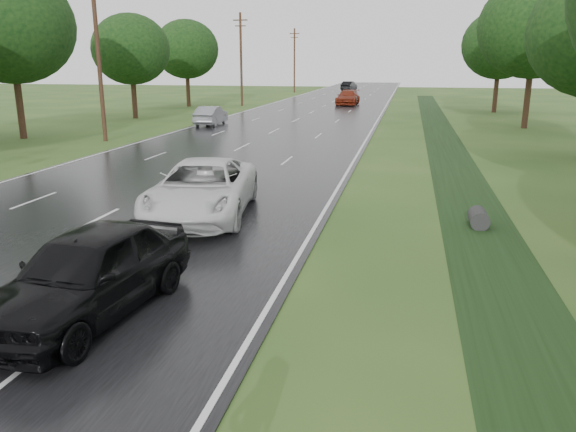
# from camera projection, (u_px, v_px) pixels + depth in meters

# --- Properties ---
(road) EXTENTS (14.00, 180.00, 0.04)m
(road) POSITION_uv_depth(u_px,v_px,m) (307.00, 115.00, 52.13)
(road) COLOR black
(road) RESTS_ON ground
(edge_stripe_east) EXTENTS (0.12, 180.00, 0.01)m
(edge_stripe_east) POSITION_uv_depth(u_px,v_px,m) (380.00, 116.00, 50.77)
(edge_stripe_east) COLOR silver
(edge_stripe_east) RESTS_ON road
(edge_stripe_west) EXTENTS (0.12, 180.00, 0.01)m
(edge_stripe_west) POSITION_uv_depth(u_px,v_px,m) (237.00, 114.00, 53.48)
(edge_stripe_west) COLOR silver
(edge_stripe_west) RESTS_ON road
(center_line) EXTENTS (0.12, 180.00, 0.01)m
(center_line) POSITION_uv_depth(u_px,v_px,m) (307.00, 115.00, 52.13)
(center_line) COLOR silver
(center_line) RESTS_ON road
(drainage_ditch) EXTENTS (2.20, 120.00, 0.56)m
(drainage_ditch) POSITION_uv_depth(u_px,v_px,m) (456.00, 172.00, 25.02)
(drainage_ditch) COLOR black
(drainage_ditch) RESTS_ON ground
(utility_pole_mid) EXTENTS (1.60, 0.26, 10.00)m
(utility_pole_mid) POSITION_uv_depth(u_px,v_px,m) (98.00, 55.00, 33.74)
(utility_pole_mid) COLOR #3C2618
(utility_pole_mid) RESTS_ON ground
(utility_pole_far) EXTENTS (1.60, 0.26, 10.00)m
(utility_pole_far) POSITION_uv_depth(u_px,v_px,m) (241.00, 58.00, 62.04)
(utility_pole_far) COLOR #3C2618
(utility_pole_far) RESTS_ON ground
(utility_pole_distant) EXTENTS (1.60, 0.26, 10.00)m
(utility_pole_distant) POSITION_uv_depth(u_px,v_px,m) (294.00, 60.00, 90.34)
(utility_pole_distant) COLOR #3C2618
(utility_pole_distant) RESTS_ON ground
(tree_east_d) EXTENTS (8.00, 8.00, 10.76)m
(tree_east_d) POSITION_uv_depth(u_px,v_px,m) (535.00, 28.00, 40.08)
(tree_east_d) COLOR #3C2618
(tree_east_d) RESTS_ON ground
(tree_east_f) EXTENTS (7.20, 7.20, 9.62)m
(tree_east_f) POSITION_uv_depth(u_px,v_px,m) (500.00, 45.00, 53.55)
(tree_east_f) COLOR #3C2618
(tree_east_f) RESTS_ON ground
(tree_west_c) EXTENTS (7.80, 7.80, 10.43)m
(tree_west_c) POSITION_uv_depth(u_px,v_px,m) (10.00, 26.00, 34.45)
(tree_west_c) COLOR #3C2618
(tree_west_c) RESTS_ON ground
(tree_west_d) EXTENTS (6.60, 6.60, 8.80)m
(tree_west_d) POSITION_uv_depth(u_px,v_px,m) (131.00, 49.00, 47.78)
(tree_west_d) COLOR #3C2618
(tree_west_d) RESTS_ON ground
(tree_west_f) EXTENTS (7.00, 7.00, 9.29)m
(tree_west_f) POSITION_uv_depth(u_px,v_px,m) (186.00, 49.00, 61.03)
(tree_west_f) COLOR #3C2618
(tree_west_f) RESTS_ON ground
(white_pickup) EXTENTS (3.75, 6.60, 1.74)m
(white_pickup) POSITION_uv_depth(u_px,v_px,m) (202.00, 189.00, 17.63)
(white_pickup) COLOR silver
(white_pickup) RESTS_ON road
(dark_sedan) EXTENTS (2.56, 5.24, 1.72)m
(dark_sedan) POSITION_uv_depth(u_px,v_px,m) (88.00, 272.00, 10.63)
(dark_sedan) COLOR black
(dark_sedan) RESTS_ON road
(silver_sedan) EXTENTS (1.73, 4.46, 1.45)m
(silver_sedan) POSITION_uv_depth(u_px,v_px,m) (211.00, 116.00, 43.55)
(silver_sedan) COLOR gray
(silver_sedan) RESTS_ON road
(far_car_red) EXTENTS (2.48, 5.75, 1.65)m
(far_car_red) POSITION_uv_depth(u_px,v_px,m) (348.00, 97.00, 64.39)
(far_car_red) COLOR maroon
(far_car_red) RESTS_ON road
(far_car_dark) EXTENTS (2.45, 5.05, 1.60)m
(far_car_dark) POSITION_uv_depth(u_px,v_px,m) (349.00, 86.00, 96.30)
(far_car_dark) COLOR black
(far_car_dark) RESTS_ON road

